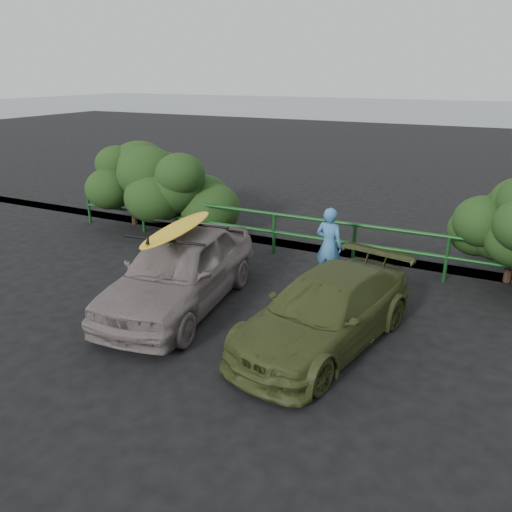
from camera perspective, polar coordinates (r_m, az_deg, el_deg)
The scene contains 9 objects.
ground at distance 7.95m, azimuth -6.62°, elevation -11.85°, with size 80.00×80.00×0.00m, color black.
ocean at distance 65.83m, azimuth 23.97°, elevation 14.94°, with size 200.00×200.00×0.00m, color slate.
guardrail at distance 11.83m, azimuth 6.47°, elevation 1.97°, with size 14.00×0.08×1.04m, color #144619, non-canonical shape.
shrub_left at distance 14.26m, azimuth -11.37°, elevation 7.73°, with size 3.20×2.40×2.42m, color #203E16, non-canonical shape.
sedan at distance 9.46m, azimuth -8.68°, elevation -1.59°, with size 1.71×4.26×1.45m, color slate.
olive_vehicle at distance 8.19m, azimuth 7.91°, elevation -6.26°, with size 1.62×3.98×1.16m, color #39431D.
man at distance 10.49m, azimuth 8.34°, elevation 1.17°, with size 0.60×0.39×1.63m, color teal.
roof_rack at distance 9.21m, azimuth -8.93°, elevation 2.76°, with size 1.57×1.10×0.05m, color black, non-canonical shape.
surfboard at distance 9.19m, azimuth -8.95°, elevation 3.13°, with size 0.52×2.49×0.07m, color yellow.
Camera 1 is at (3.78, -5.59, 4.21)m, focal length 35.00 mm.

